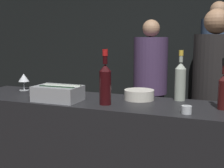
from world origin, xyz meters
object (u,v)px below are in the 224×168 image
at_px(bowl_white, 139,94).
at_px(person_grey_polo, 216,70).
at_px(red_wine_bottle_black_foil, 224,88).
at_px(candle_votive, 187,110).
at_px(person_blond_tee, 213,97).
at_px(wine_glass, 24,78).
at_px(rose_wine_bottle, 180,80).
at_px(person_in_hoodie, 150,80).
at_px(red_wine_bottle_tall, 105,82).
at_px(ice_bin_with_bottles, 59,92).

xyz_separation_m(bowl_white, person_grey_polo, (0.41, 1.87, 0.01)).
bearing_deg(red_wine_bottle_black_foil, candle_votive, -134.67).
relative_size(candle_votive, person_blond_tee, 0.04).
xyz_separation_m(wine_glass, rose_wine_bottle, (1.32, 0.07, 0.05)).
xyz_separation_m(wine_glass, person_grey_polo, (1.45, 1.85, -0.05)).
distance_m(bowl_white, person_in_hoodie, 1.60).
bearing_deg(person_blond_tee, person_grey_polo, -161.07).
relative_size(red_wine_bottle_tall, person_grey_polo, 0.20).
distance_m(red_wine_bottle_black_foil, person_in_hoodie, 1.90).
height_order(bowl_white, candle_votive, bowl_white).
xyz_separation_m(ice_bin_with_bottles, person_in_hoodie, (0.19, 1.81, -0.14)).
xyz_separation_m(wine_glass, red_wine_bottle_tall, (0.87, -0.26, 0.05)).
distance_m(wine_glass, candle_votive, 1.46).
xyz_separation_m(bowl_white, rose_wine_bottle, (0.28, 0.09, 0.11)).
bearing_deg(person_in_hoodie, bowl_white, -12.75).
relative_size(wine_glass, red_wine_bottle_tall, 0.38).
bearing_deg(red_wine_bottle_black_foil, person_grey_polo, 94.99).
bearing_deg(person_blond_tee, bowl_white, -22.40).
bearing_deg(bowl_white, person_in_hoodie, 102.07).
relative_size(ice_bin_with_bottles, red_wine_bottle_tall, 0.87).
distance_m(rose_wine_bottle, red_wine_bottle_tall, 0.56).
xyz_separation_m(person_in_hoodie, person_blond_tee, (0.81, -0.95, 0.03)).
bearing_deg(bowl_white, red_wine_bottle_black_foil, -9.28).
xyz_separation_m(ice_bin_with_bottles, person_blond_tee, (1.00, 0.86, -0.11)).
bearing_deg(bowl_white, red_wine_bottle_tall, -124.15).
bearing_deg(person_grey_polo, candle_votive, 36.25).
bearing_deg(rose_wine_bottle, person_in_hoodie, 112.68).
bearing_deg(candle_votive, person_grey_polo, 89.32).
distance_m(rose_wine_bottle, person_grey_polo, 1.79).
relative_size(ice_bin_with_bottles, person_in_hoodie, 0.20).
xyz_separation_m(red_wine_bottle_black_foil, person_in_hoodie, (-0.92, 1.65, -0.22)).
height_order(rose_wine_bottle, person_in_hoodie, person_in_hoodie).
distance_m(bowl_white, rose_wine_bottle, 0.31).
xyz_separation_m(rose_wine_bottle, person_blond_tee, (0.20, 0.51, -0.20)).
bearing_deg(rose_wine_bottle, ice_bin_with_bottles, -156.80).
xyz_separation_m(bowl_white, wine_glass, (-1.04, 0.01, 0.07)).
distance_m(candle_votive, person_in_hoodie, 1.99).
distance_m(red_wine_bottle_tall, person_grey_polo, 2.19).
bearing_deg(bowl_white, person_grey_polo, 77.51).
xyz_separation_m(bowl_white, candle_votive, (0.39, -0.30, -0.01)).
height_order(ice_bin_with_bottles, candle_votive, ice_bin_with_bottles).
relative_size(candle_votive, person_in_hoodie, 0.04).
bearing_deg(wine_glass, red_wine_bottle_tall, -16.51).
relative_size(rose_wine_bottle, person_grey_polo, 0.20).
height_order(ice_bin_with_bottles, red_wine_bottle_tall, red_wine_bottle_tall).
bearing_deg(candle_votive, wine_glass, 167.76).
distance_m(red_wine_bottle_tall, person_blond_tee, 1.08).
bearing_deg(bowl_white, ice_bin_with_bottles, -153.91).
relative_size(wine_glass, candle_votive, 2.29).
bearing_deg(person_blond_tee, rose_wine_bottle, -4.96).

